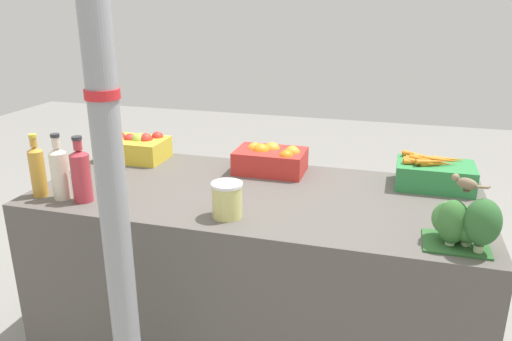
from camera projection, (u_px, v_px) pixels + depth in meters
market_table at (256, 272)px, 2.33m from camera, size 1.94×0.86×0.81m
support_pole at (105, 118)px, 1.48m from camera, size 0.10×0.10×2.55m
apple_crate at (134, 147)px, 2.63m from camera, size 0.34×0.22×0.15m
orange_crate at (271, 159)px, 2.43m from camera, size 0.34×0.22×0.14m
carrot_crate at (434, 174)px, 2.24m from camera, size 0.34×0.22×0.14m
broccoli_pile at (463, 223)px, 1.69m from camera, size 0.23×0.20×0.20m
juice_bottle_amber at (38, 170)px, 2.12m from camera, size 0.06×0.06×0.27m
juice_bottle_cloudy at (60, 172)px, 2.09m from camera, size 0.07×0.07×0.28m
juice_bottle_ruby at (81, 174)px, 2.06m from camera, size 0.08×0.08×0.28m
pickle_jar at (227, 200)px, 1.93m from camera, size 0.12×0.12×0.14m
sparrow_bird at (466, 183)px, 1.66m from camera, size 0.12×0.08×0.05m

